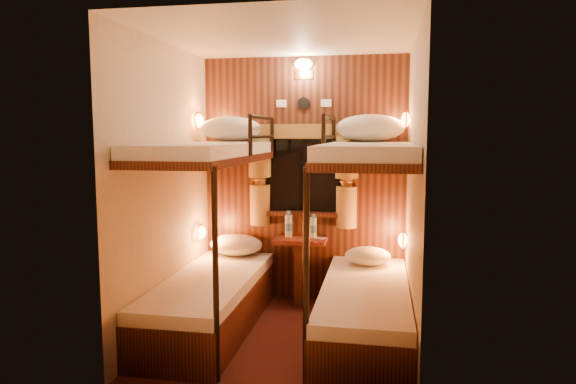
% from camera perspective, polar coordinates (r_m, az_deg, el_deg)
% --- Properties ---
extents(floor, '(2.10, 2.10, 0.00)m').
position_cam_1_polar(floor, '(4.37, -0.42, -15.78)').
color(floor, '#3D1A10').
rests_on(floor, ground).
extents(ceiling, '(2.10, 2.10, 0.00)m').
position_cam_1_polar(ceiling, '(4.11, -0.45, 16.91)').
color(ceiling, silver).
rests_on(ceiling, wall_back).
extents(wall_back, '(2.40, 0.00, 2.40)m').
position_cam_1_polar(wall_back, '(5.10, 1.77, 1.36)').
color(wall_back, '#C6B293').
rests_on(wall_back, floor).
extents(wall_front, '(2.40, 0.00, 2.40)m').
position_cam_1_polar(wall_front, '(3.05, -4.13, -2.14)').
color(wall_front, '#C6B293').
rests_on(wall_front, floor).
extents(wall_left, '(0.00, 2.40, 2.40)m').
position_cam_1_polar(wall_left, '(4.37, -13.43, 0.31)').
color(wall_left, '#C6B293').
rests_on(wall_left, floor).
extents(wall_right, '(0.00, 2.40, 2.40)m').
position_cam_1_polar(wall_right, '(4.01, 13.76, -0.24)').
color(wall_right, '#C6B293').
rests_on(wall_right, floor).
extents(back_panel, '(2.00, 0.03, 2.40)m').
position_cam_1_polar(back_panel, '(5.09, 1.75, 1.34)').
color(back_panel, black).
rests_on(back_panel, floor).
extents(bunk_left, '(0.72, 1.90, 1.82)m').
position_cam_1_polar(bunk_left, '(4.42, -8.62, -7.97)').
color(bunk_left, black).
rests_on(bunk_left, floor).
extents(bunk_right, '(0.72, 1.90, 1.82)m').
position_cam_1_polar(bunk_right, '(4.19, 8.59, -8.78)').
color(bunk_right, black).
rests_on(bunk_right, floor).
extents(window, '(1.00, 0.12, 0.79)m').
position_cam_1_polar(window, '(5.06, 1.69, 1.10)').
color(window, black).
rests_on(window, back_panel).
extents(curtains, '(1.10, 0.22, 1.00)m').
position_cam_1_polar(curtains, '(5.02, 1.64, 2.00)').
color(curtains, olive).
rests_on(curtains, back_panel).
extents(back_fixtures, '(0.54, 0.09, 0.48)m').
position_cam_1_polar(back_fixtures, '(5.06, 1.73, 13.18)').
color(back_fixtures, black).
rests_on(back_fixtures, back_panel).
extents(reading_lamps, '(2.00, 0.20, 1.25)m').
position_cam_1_polar(reading_lamps, '(4.75, 1.14, 1.47)').
color(reading_lamps, orange).
rests_on(reading_lamps, wall_left).
extents(table, '(0.50, 0.34, 0.66)m').
position_cam_1_polar(table, '(5.04, 1.40, -7.77)').
color(table, '#5B2714').
rests_on(table, floor).
extents(bottle_left, '(0.07, 0.07, 0.26)m').
position_cam_1_polar(bottle_left, '(5.02, 0.08, -3.77)').
color(bottle_left, '#99BFE5').
rests_on(bottle_left, table).
extents(bottle_right, '(0.07, 0.07, 0.24)m').
position_cam_1_polar(bottle_right, '(4.98, 2.83, -3.97)').
color(bottle_right, '#99BFE5').
rests_on(bottle_right, table).
extents(sachet_a, '(0.11, 0.09, 0.01)m').
position_cam_1_polar(sachet_a, '(4.98, 3.49, -5.14)').
color(sachet_a, silver).
rests_on(sachet_a, table).
extents(sachet_b, '(0.08, 0.06, 0.01)m').
position_cam_1_polar(sachet_b, '(4.98, 3.85, -5.14)').
color(sachet_b, silver).
rests_on(sachet_b, table).
extents(pillow_lower_left, '(0.53, 0.38, 0.21)m').
position_cam_1_polar(pillow_lower_left, '(5.15, -5.80, -5.83)').
color(pillow_lower_left, silver).
rests_on(pillow_lower_left, bunk_left).
extents(pillow_lower_right, '(0.42, 0.30, 0.17)m').
position_cam_1_polar(pillow_lower_right, '(4.81, 8.85, -7.02)').
color(pillow_lower_right, silver).
rests_on(pillow_lower_right, bunk_right).
extents(pillow_upper_left, '(0.59, 0.42, 0.23)m').
position_cam_1_polar(pillow_upper_left, '(4.90, -6.40, 7.01)').
color(pillow_upper_left, silver).
rests_on(pillow_upper_left, bunk_left).
extents(pillow_upper_right, '(0.62, 0.44, 0.24)m').
position_cam_1_polar(pillow_upper_right, '(4.71, 9.12, 7.06)').
color(pillow_upper_right, silver).
rests_on(pillow_upper_right, bunk_right).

